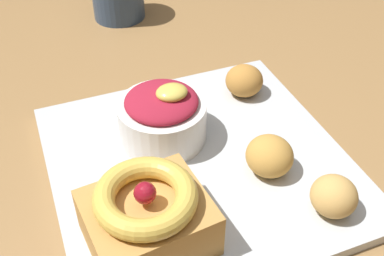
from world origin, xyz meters
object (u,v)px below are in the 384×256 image
(berry_ramekin, at_px, (165,116))
(fritter_front, at_px, (334,196))
(front_plate, at_px, (199,164))
(cake_slice, at_px, (147,216))
(fritter_back, at_px, (269,156))
(fritter_middle, at_px, (244,81))

(berry_ramekin, xyz_separation_m, fritter_front, (0.11, -0.15, -0.01))
(front_plate, xyz_separation_m, berry_ramekin, (-0.02, 0.05, 0.04))
(berry_ramekin, bearing_deg, cake_slice, -115.04)
(cake_slice, height_order, fritter_back, cake_slice)
(cake_slice, distance_m, fritter_back, 0.14)
(berry_ramekin, bearing_deg, fritter_back, -47.68)
(berry_ramekin, distance_m, fritter_middle, 0.12)
(cake_slice, xyz_separation_m, fritter_front, (0.17, -0.03, -0.01))
(fritter_front, height_order, fritter_middle, same)
(front_plate, height_order, berry_ramekin, berry_ramekin)
(fritter_middle, distance_m, fritter_back, 0.13)
(front_plate, distance_m, fritter_front, 0.14)
(fritter_middle, bearing_deg, berry_ramekin, -160.28)
(front_plate, relative_size, fritter_front, 6.89)
(fritter_middle, bearing_deg, fritter_front, -91.67)
(fritter_front, xyz_separation_m, fritter_back, (-0.03, 0.07, 0.00))
(front_plate, relative_size, fritter_back, 6.14)
(front_plate, distance_m, fritter_middle, 0.13)
(front_plate, bearing_deg, fritter_middle, 43.26)
(cake_slice, distance_m, berry_ramekin, 0.14)
(fritter_middle, bearing_deg, fritter_back, -105.41)
(fritter_back, bearing_deg, fritter_middle, 74.59)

